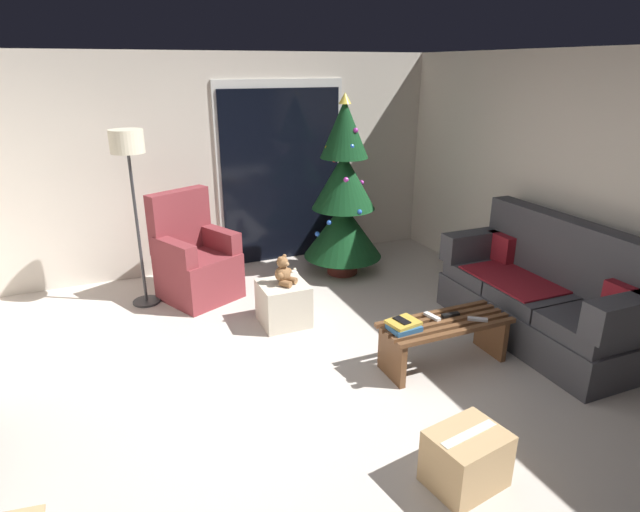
{
  "coord_description": "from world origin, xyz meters",
  "views": [
    {
      "loc": [
        -1.2,
        -3.06,
        2.35
      ],
      "look_at": [
        0.4,
        0.7,
        0.85
      ],
      "focal_mm": 29.29,
      "sensor_mm": 36.0,
      "label": 1
    }
  ],
  "objects_px": {
    "christmas_tree": "(343,198)",
    "floor_lamp": "(129,159)",
    "teddy_bear_chestnut": "(284,272)",
    "coffee_table": "(444,335)",
    "remote_white": "(432,316)",
    "cardboard_box_taped_mid_floor": "(466,459)",
    "couch": "(542,296)",
    "armchair": "(195,261)",
    "remote_silver": "(478,319)",
    "remote_black": "(451,315)",
    "teddy_bear_cream_by_tree": "(295,283)",
    "book_stack": "(404,325)",
    "cell_phone": "(402,320)",
    "ottoman": "(283,303)"
  },
  "relations": [
    {
      "from": "coffee_table",
      "to": "christmas_tree",
      "type": "relative_size",
      "value": 0.53
    },
    {
      "from": "book_stack",
      "to": "floor_lamp",
      "type": "height_order",
      "value": "floor_lamp"
    },
    {
      "from": "christmas_tree",
      "to": "teddy_bear_chestnut",
      "type": "xyz_separation_m",
      "value": [
        -1.07,
        -0.97,
        -0.39
      ]
    },
    {
      "from": "armchair",
      "to": "teddy_bear_cream_by_tree",
      "type": "bearing_deg",
      "value": -19.16
    },
    {
      "from": "cardboard_box_taped_mid_floor",
      "to": "ottoman",
      "type": "bearing_deg",
      "value": 97.34
    },
    {
      "from": "remote_black",
      "to": "remote_white",
      "type": "distance_m",
      "value": 0.16
    },
    {
      "from": "teddy_bear_chestnut",
      "to": "remote_white",
      "type": "bearing_deg",
      "value": -51.57
    },
    {
      "from": "remote_white",
      "to": "coffee_table",
      "type": "bearing_deg",
      "value": -62.64
    },
    {
      "from": "christmas_tree",
      "to": "floor_lamp",
      "type": "distance_m",
      "value": 2.33
    },
    {
      "from": "couch",
      "to": "cardboard_box_taped_mid_floor",
      "type": "distance_m",
      "value": 2.16
    },
    {
      "from": "ottoman",
      "to": "couch",
      "type": "bearing_deg",
      "value": -29.05
    },
    {
      "from": "ottoman",
      "to": "remote_silver",
      "type": "bearing_deg",
      "value": -47.51
    },
    {
      "from": "teddy_bear_chestnut",
      "to": "teddy_bear_cream_by_tree",
      "type": "height_order",
      "value": "teddy_bear_chestnut"
    },
    {
      "from": "christmas_tree",
      "to": "armchair",
      "type": "xyz_separation_m",
      "value": [
        -1.73,
        -0.01,
        -0.52
      ]
    },
    {
      "from": "book_stack",
      "to": "ottoman",
      "type": "height_order",
      "value": "book_stack"
    },
    {
      "from": "remote_black",
      "to": "teddy_bear_cream_by_tree",
      "type": "distance_m",
      "value": 1.93
    },
    {
      "from": "couch",
      "to": "remote_black",
      "type": "height_order",
      "value": "couch"
    },
    {
      "from": "ottoman",
      "to": "remote_white",
      "type": "bearing_deg",
      "value": -51.57
    },
    {
      "from": "cell_phone",
      "to": "armchair",
      "type": "bearing_deg",
      "value": 108.64
    },
    {
      "from": "couch",
      "to": "remote_white",
      "type": "height_order",
      "value": "couch"
    },
    {
      "from": "remote_silver",
      "to": "teddy_bear_chestnut",
      "type": "distance_m",
      "value": 1.78
    },
    {
      "from": "christmas_tree",
      "to": "coffee_table",
      "type": "bearing_deg",
      "value": -92.92
    },
    {
      "from": "coffee_table",
      "to": "floor_lamp",
      "type": "relative_size",
      "value": 0.62
    },
    {
      "from": "cell_phone",
      "to": "book_stack",
      "type": "bearing_deg",
      "value": -81.93
    },
    {
      "from": "ottoman",
      "to": "christmas_tree",
      "type": "bearing_deg",
      "value": 41.57
    },
    {
      "from": "coffee_table",
      "to": "remote_black",
      "type": "relative_size",
      "value": 7.05
    },
    {
      "from": "floor_lamp",
      "to": "teddy_bear_chestnut",
      "type": "height_order",
      "value": "floor_lamp"
    },
    {
      "from": "cardboard_box_taped_mid_floor",
      "to": "floor_lamp",
      "type": "bearing_deg",
      "value": 113.72
    },
    {
      "from": "remote_silver",
      "to": "armchair",
      "type": "distance_m",
      "value": 2.93
    },
    {
      "from": "remote_silver",
      "to": "remote_white",
      "type": "xyz_separation_m",
      "value": [
        -0.31,
        0.19,
        0.0
      ]
    },
    {
      "from": "remote_silver",
      "to": "remote_white",
      "type": "height_order",
      "value": "same"
    },
    {
      "from": "coffee_table",
      "to": "teddy_bear_cream_by_tree",
      "type": "relative_size",
      "value": 3.86
    },
    {
      "from": "teddy_bear_cream_by_tree",
      "to": "cardboard_box_taped_mid_floor",
      "type": "xyz_separation_m",
      "value": [
        -0.03,
        -2.98,
        0.06
      ]
    },
    {
      "from": "remote_silver",
      "to": "floor_lamp",
      "type": "height_order",
      "value": "floor_lamp"
    },
    {
      "from": "coffee_table",
      "to": "book_stack",
      "type": "distance_m",
      "value": 0.43
    },
    {
      "from": "remote_white",
      "to": "floor_lamp",
      "type": "bearing_deg",
      "value": 122.48
    },
    {
      "from": "book_stack",
      "to": "ottoman",
      "type": "xyz_separation_m",
      "value": [
        -0.58,
        1.21,
        -0.23
      ]
    },
    {
      "from": "remote_silver",
      "to": "floor_lamp",
      "type": "distance_m",
      "value": 3.5
    },
    {
      "from": "armchair",
      "to": "cardboard_box_taped_mid_floor",
      "type": "height_order",
      "value": "armchair"
    },
    {
      "from": "remote_black",
      "to": "christmas_tree",
      "type": "bearing_deg",
      "value": -177.72
    },
    {
      "from": "cardboard_box_taped_mid_floor",
      "to": "christmas_tree",
      "type": "bearing_deg",
      "value": 76.89
    },
    {
      "from": "teddy_bear_chestnut",
      "to": "cardboard_box_taped_mid_floor",
      "type": "height_order",
      "value": "teddy_bear_chestnut"
    },
    {
      "from": "cardboard_box_taped_mid_floor",
      "to": "remote_white",
      "type": "bearing_deg",
      "value": 64.44
    },
    {
      "from": "book_stack",
      "to": "cell_phone",
      "type": "relative_size",
      "value": 1.84
    },
    {
      "from": "remote_white",
      "to": "teddy_bear_chestnut",
      "type": "relative_size",
      "value": 0.55
    },
    {
      "from": "remote_white",
      "to": "cardboard_box_taped_mid_floor",
      "type": "distance_m",
      "value": 1.39
    },
    {
      "from": "ottoman",
      "to": "cardboard_box_taped_mid_floor",
      "type": "distance_m",
      "value": 2.39
    },
    {
      "from": "remote_white",
      "to": "book_stack",
      "type": "relative_size",
      "value": 0.59
    },
    {
      "from": "couch",
      "to": "teddy_bear_cream_by_tree",
      "type": "distance_m",
      "value": 2.48
    },
    {
      "from": "cell_phone",
      "to": "ottoman",
      "type": "relative_size",
      "value": 0.33
    }
  ]
}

